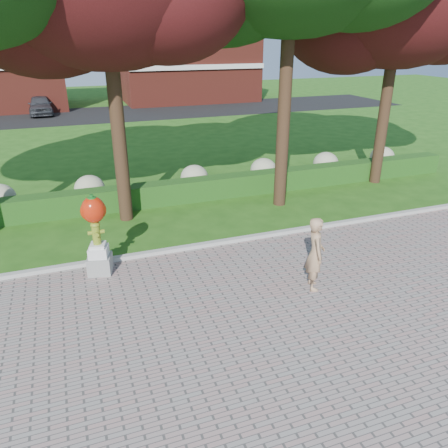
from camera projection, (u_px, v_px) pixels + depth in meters
name	position (u px, v px, depth m)	size (l,w,h in m)	color
ground	(251.00, 300.00, 10.25)	(100.00, 100.00, 0.00)	#245415
walkway	(352.00, 433.00, 6.79)	(40.00, 14.00, 0.04)	gray
curb	(211.00, 244.00, 12.80)	(40.00, 0.18, 0.15)	#ADADA5
lawn_hedge	(176.00, 192.00, 16.12)	(24.00, 0.70, 0.80)	#164A15
hydrangea_row	(184.00, 179.00, 17.10)	(20.10, 1.10, 0.99)	tan
street	(110.00, 114.00, 34.38)	(50.00, 8.00, 0.02)	black
building_right	(187.00, 64.00, 40.79)	(12.00, 8.00, 6.40)	maroon
hydrant_sculpture	(96.00, 233.00, 10.94)	(0.71, 0.71, 2.14)	gray
woman	(315.00, 254.00, 10.35)	(0.67, 0.44, 1.83)	tan
parked_car	(40.00, 105.00, 33.81)	(1.72, 4.27, 1.46)	#3D3F44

